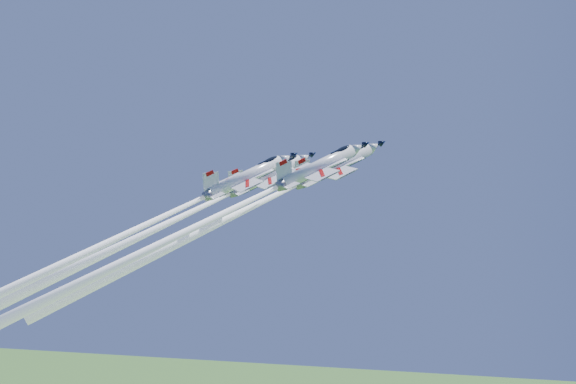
% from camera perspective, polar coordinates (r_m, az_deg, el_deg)
% --- Properties ---
extents(jet_lead, '(35.23, 31.50, 39.71)m').
position_cam_1_polar(jet_lead, '(96.69, -4.80, -2.10)').
color(jet_lead, silver).
extents(jet_left, '(33.18, 29.60, 36.87)m').
position_cam_1_polar(jet_left, '(102.82, -10.04, -2.46)').
color(jet_left, silver).
extents(jet_right, '(36.97, 33.51, 45.16)m').
position_cam_1_polar(jet_right, '(85.89, -9.49, -3.71)').
color(jet_right, silver).
extents(jet_slot, '(38.64, 35.18, 48.37)m').
position_cam_1_polar(jet_slot, '(90.67, -16.87, -4.88)').
color(jet_slot, silver).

